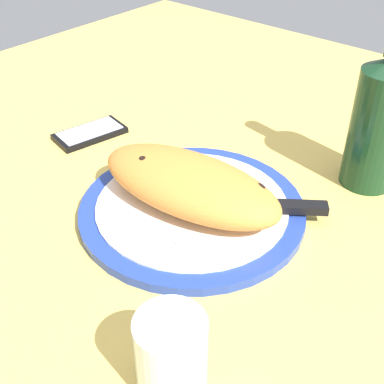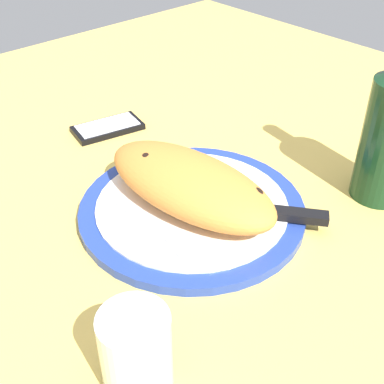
{
  "view_description": "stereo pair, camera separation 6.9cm",
  "coord_description": "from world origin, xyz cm",
  "px_view_note": "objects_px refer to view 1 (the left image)",
  "views": [
    {
      "loc": [
        36.21,
        -42.4,
        44.0
      ],
      "look_at": [
        0.0,
        0.0,
        3.66
      ],
      "focal_mm": 47.8,
      "sensor_mm": 36.0,
      "label": 1
    },
    {
      "loc": [
        41.15,
        -37.62,
        44.0
      ],
      "look_at": [
        0.0,
        0.0,
        3.66
      ],
      "focal_mm": 47.8,
      "sensor_mm": 36.0,
      "label": 2
    }
  ],
  "objects_px": {
    "knife": "(269,207)",
    "smartphone": "(90,133)",
    "plate": "(192,209)",
    "water_glass": "(171,360)",
    "fork": "(166,236)",
    "calzone": "(188,185)",
    "wine_bottle": "(379,120)"
  },
  "relations": [
    {
      "from": "water_glass",
      "to": "wine_bottle",
      "type": "height_order",
      "value": "wine_bottle"
    },
    {
      "from": "water_glass",
      "to": "wine_bottle",
      "type": "distance_m",
      "value": 0.45
    },
    {
      "from": "water_glass",
      "to": "fork",
      "type": "bearing_deg",
      "value": 134.32
    },
    {
      "from": "fork",
      "to": "knife",
      "type": "bearing_deg",
      "value": 62.99
    },
    {
      "from": "calzone",
      "to": "wine_bottle",
      "type": "relative_size",
      "value": 1.05
    },
    {
      "from": "fork",
      "to": "water_glass",
      "type": "bearing_deg",
      "value": -45.68
    },
    {
      "from": "wine_bottle",
      "to": "fork",
      "type": "bearing_deg",
      "value": -112.83
    },
    {
      "from": "calzone",
      "to": "wine_bottle",
      "type": "bearing_deg",
      "value": 56.59
    },
    {
      "from": "calzone",
      "to": "knife",
      "type": "relative_size",
      "value": 1.47
    },
    {
      "from": "smartphone",
      "to": "plate",
      "type": "bearing_deg",
      "value": -10.28
    },
    {
      "from": "fork",
      "to": "wine_bottle",
      "type": "relative_size",
      "value": 0.57
    },
    {
      "from": "calzone",
      "to": "wine_bottle",
      "type": "height_order",
      "value": "wine_bottle"
    },
    {
      "from": "fork",
      "to": "calzone",
      "type": "bearing_deg",
      "value": 110.06
    },
    {
      "from": "fork",
      "to": "smartphone",
      "type": "bearing_deg",
      "value": 157.31
    },
    {
      "from": "calzone",
      "to": "smartphone",
      "type": "relative_size",
      "value": 2.19
    },
    {
      "from": "fork",
      "to": "wine_bottle",
      "type": "xyz_separation_m",
      "value": [
        0.13,
        0.3,
        0.09
      ]
    },
    {
      "from": "calzone",
      "to": "knife",
      "type": "height_order",
      "value": "calzone"
    },
    {
      "from": "smartphone",
      "to": "water_glass",
      "type": "bearing_deg",
      "value": -31.44
    },
    {
      "from": "fork",
      "to": "wine_bottle",
      "type": "bearing_deg",
      "value": 67.17
    },
    {
      "from": "knife",
      "to": "smartphone",
      "type": "distance_m",
      "value": 0.36
    },
    {
      "from": "plate",
      "to": "calzone",
      "type": "bearing_deg",
      "value": -150.38
    },
    {
      "from": "calzone",
      "to": "knife",
      "type": "distance_m",
      "value": 0.11
    },
    {
      "from": "knife",
      "to": "water_glass",
      "type": "xyz_separation_m",
      "value": [
        0.07,
        -0.27,
        0.02
      ]
    },
    {
      "from": "knife",
      "to": "smartphone",
      "type": "bearing_deg",
      "value": -178.78
    },
    {
      "from": "water_glass",
      "to": "wine_bottle",
      "type": "bearing_deg",
      "value": 91.39
    },
    {
      "from": "calzone",
      "to": "water_glass",
      "type": "relative_size",
      "value": 3.16
    },
    {
      "from": "knife",
      "to": "smartphone",
      "type": "relative_size",
      "value": 1.5
    },
    {
      "from": "plate",
      "to": "smartphone",
      "type": "xyz_separation_m",
      "value": [
        -0.27,
        0.05,
        -0.0
      ]
    },
    {
      "from": "calzone",
      "to": "water_glass",
      "type": "bearing_deg",
      "value": -52.29
    },
    {
      "from": "calzone",
      "to": "fork",
      "type": "distance_m",
      "value": 0.08
    },
    {
      "from": "plate",
      "to": "knife",
      "type": "xyz_separation_m",
      "value": [
        0.09,
        0.06,
        0.01
      ]
    },
    {
      "from": "knife",
      "to": "water_glass",
      "type": "distance_m",
      "value": 0.28
    }
  ]
}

